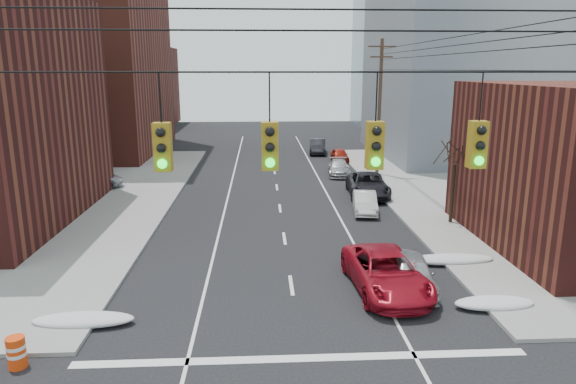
{
  "coord_description": "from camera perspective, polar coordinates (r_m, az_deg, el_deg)",
  "views": [
    {
      "loc": [
        -1.2,
        -7.58,
        8.66
      ],
      "look_at": [
        0.08,
        15.96,
        3.0
      ],
      "focal_mm": 32.0,
      "sensor_mm": 36.0,
      "label": 1
    }
  ],
  "objects": [
    {
      "name": "building_brick_tall",
      "position": [
        60.41,
        -26.69,
        18.16
      ],
      "size": [
        24.0,
        20.0,
        30.0
      ],
      "primitive_type": "cube",
      "color": "maroon",
      "rests_on": "ground"
    },
    {
      "name": "building_brick_far",
      "position": [
        85.3,
        -20.39,
        10.89
      ],
      "size": [
        22.0,
        18.0,
        12.0
      ],
      "primitive_type": "cube",
      "color": "#471815",
      "rests_on": "ground"
    },
    {
      "name": "building_office",
      "position": [
        56.68,
        22.01,
        16.45
      ],
      "size": [
        22.0,
        20.0,
        25.0
      ],
      "primitive_type": "cube",
      "color": "gray",
      "rests_on": "ground"
    },
    {
      "name": "building_glass",
      "position": [
        81.6,
        15.4,
        14.68
      ],
      "size": [
        20.0,
        18.0,
        22.0
      ],
      "primitive_type": "cube",
      "color": "gray",
      "rests_on": "ground"
    },
    {
      "name": "utility_pole_far",
      "position": [
        42.79,
        10.14,
        9.44
      ],
      "size": [
        2.2,
        0.28,
        11.0
      ],
      "color": "#473323",
      "rests_on": "ground"
    },
    {
      "name": "traffic_signals",
      "position": [
        10.73,
        3.86,
        5.49
      ],
      "size": [
        17.0,
        0.42,
        2.02
      ],
      "color": "black",
      "rests_on": "ground"
    },
    {
      "name": "bare_tree",
      "position": [
        30.28,
        17.84,
        0.76
      ],
      "size": [
        2.09,
        2.2,
        4.93
      ],
      "color": "black",
      "rests_on": "ground"
    },
    {
      "name": "snow_nw",
      "position": [
        19.61,
        -21.79,
        -13.05
      ],
      "size": [
        3.5,
        1.08,
        0.42
      ],
      "primitive_type": "ellipsoid",
      "color": "silver",
      "rests_on": "ground"
    },
    {
      "name": "snow_ne",
      "position": [
        20.9,
        21.95,
        -11.38
      ],
      "size": [
        3.0,
        1.08,
        0.42
      ],
      "primitive_type": "ellipsoid",
      "color": "silver",
      "rests_on": "ground"
    },
    {
      "name": "snow_east_far",
      "position": [
        24.71,
        17.6,
        -7.15
      ],
      "size": [
        4.0,
        1.08,
        0.42
      ],
      "primitive_type": "ellipsoid",
      "color": "silver",
      "rests_on": "ground"
    },
    {
      "name": "red_pickup",
      "position": [
        21.03,
        10.83,
        -8.75
      ],
      "size": [
        2.97,
        5.79,
        1.56
      ],
      "primitive_type": "imported",
      "rotation": [
        0.0,
        0.0,
        0.07
      ],
      "color": "maroon",
      "rests_on": "ground"
    },
    {
      "name": "parked_car_a",
      "position": [
        21.39,
        13.58,
        -8.75
      ],
      "size": [
        2.08,
        4.26,
        1.4
      ],
      "primitive_type": "imported",
      "rotation": [
        0.0,
        0.0,
        -0.11
      ],
      "color": "#ACADB1",
      "rests_on": "ground"
    },
    {
      "name": "parked_car_b",
      "position": [
        32.03,
        8.54,
        -1.16
      ],
      "size": [
        1.83,
        4.0,
        1.27
      ],
      "primitive_type": "imported",
      "rotation": [
        0.0,
        0.0,
        -0.13
      ],
      "color": "silver",
      "rests_on": "ground"
    },
    {
      "name": "parked_car_c",
      "position": [
        36.23,
        8.85,
        0.79
      ],
      "size": [
        3.01,
        5.87,
        1.58
      ],
      "primitive_type": "imported",
      "rotation": [
        0.0,
        0.0,
        -0.07
      ],
      "color": "black",
      "rests_on": "ground"
    },
    {
      "name": "parked_car_d",
      "position": [
        43.05,
        5.69,
        2.68
      ],
      "size": [
        2.17,
        4.46,
        1.25
      ],
      "primitive_type": "imported",
      "rotation": [
        0.0,
        0.0,
        -0.1
      ],
      "color": "#A3A4A8",
      "rests_on": "ground"
    },
    {
      "name": "parked_car_e",
      "position": [
        49.58,
        5.77,
        4.1
      ],
      "size": [
        1.46,
        3.63,
        1.24
      ],
      "primitive_type": "imported",
      "rotation": [
        0.0,
        0.0,
        0.0
      ],
      "color": "maroon",
      "rests_on": "ground"
    },
    {
      "name": "parked_car_f",
      "position": [
        54.11,
        3.31,
        5.08
      ],
      "size": [
        2.09,
        4.74,
        1.51
      ],
      "primitive_type": "imported",
      "rotation": [
        0.0,
        0.0,
        -0.11
      ],
      "color": "black",
      "rests_on": "ground"
    },
    {
      "name": "lot_car_a",
      "position": [
        37.18,
        -26.07,
        0.08
      ],
      "size": [
        4.9,
        3.23,
        1.53
      ],
      "primitive_type": "imported",
      "rotation": [
        0.0,
        0.0,
        1.95
      ],
      "color": "silver",
      "rests_on": "sidewalk_nw"
    },
    {
      "name": "lot_car_b",
      "position": [
        40.18,
        -21.22,
        1.31
      ],
      "size": [
        5.16,
        3.34,
        1.32
      ],
      "primitive_type": "imported",
      "rotation": [
        0.0,
        0.0,
        1.83
      ],
      "color": "#9E9DA2",
      "rests_on": "sidewalk_nw"
    },
    {
      "name": "lot_car_d",
      "position": [
        39.59,
        -28.62,
        0.49
      ],
      "size": [
        4.56,
        2.98,
        1.44
      ],
      "primitive_type": "imported",
      "rotation": [
        0.0,
        0.0,
        1.9
      ],
      "color": "#B3B3B8",
      "rests_on": "sidewalk_nw"
    },
    {
      "name": "construction_barrel",
      "position": [
        17.83,
        -27.94,
        -15.43
      ],
      "size": [
        0.58,
        0.58,
        0.97
      ],
      "rotation": [
        0.0,
        0.0,
        -0.05
      ],
      "color": "#E83C0C",
      "rests_on": "ground"
    }
  ]
}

